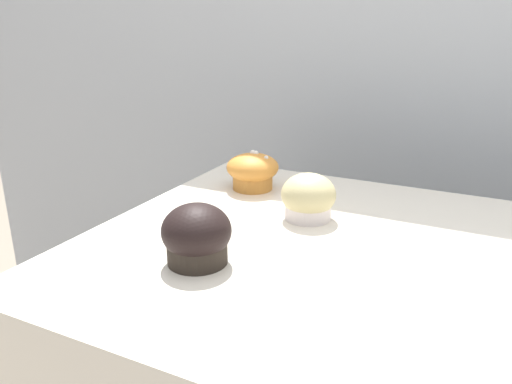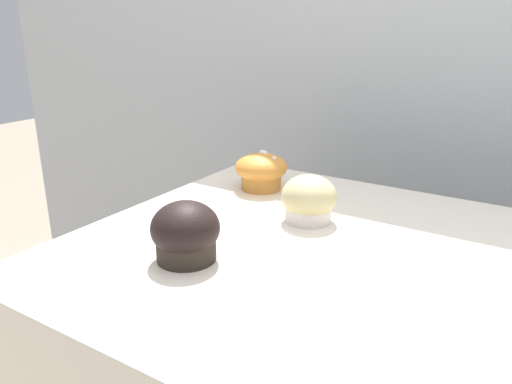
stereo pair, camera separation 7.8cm
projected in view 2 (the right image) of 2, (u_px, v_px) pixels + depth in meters
wall_back at (500, 187)px, 1.11m from camera, size 3.20×0.10×1.80m
muffin_front_center at (261, 171)px, 0.93m from camera, size 0.10×0.10×0.07m
muffin_back_left at (186, 233)px, 0.65m from camera, size 0.09×0.09×0.08m
muffin_back_right at (309, 200)px, 0.78m from camera, size 0.09×0.09×0.07m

